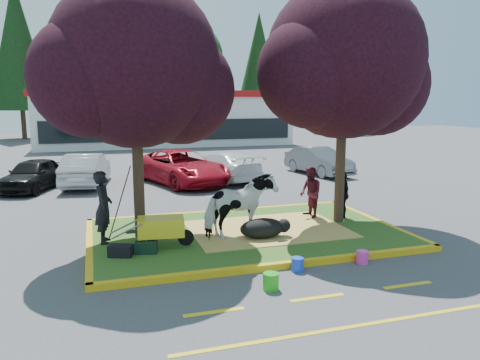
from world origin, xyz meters
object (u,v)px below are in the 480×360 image
object	(u,v)px
bucket_blue	(297,264)
wheelbarrow	(162,227)
calf	(262,228)
cow	(240,206)
car_silver	(86,170)
car_black	(33,174)
bucket_pink	(362,257)
bucket_green	(271,281)
handler	(103,207)

from	to	relation	value
bucket_blue	wheelbarrow	bearing A→B (deg)	141.88
calf	bucket_blue	distance (m)	2.09
cow	car_silver	xyz separation A→B (m)	(-3.86, 9.77, -0.26)
car_black	car_silver	world-z (taller)	car_silver
bucket_pink	car_black	xyz separation A→B (m)	(-8.10, 11.77, 0.50)
bucket_pink	car_silver	world-z (taller)	car_silver
cow	bucket_blue	size ratio (longest dim) A/B	6.49
wheelbarrow	bucket_green	xyz separation A→B (m)	(1.71, -2.84, -0.49)
bucket_blue	handler	bearing A→B (deg)	143.40
bucket_blue	bucket_green	bearing A→B (deg)	-139.89
wheelbarrow	bucket_blue	distance (m)	3.38
calf	bucket_pink	distance (m)	2.67
wheelbarrow	car_silver	distance (m)	10.20
wheelbarrow	bucket_blue	xyz separation A→B (m)	(2.63, -2.06, -0.51)
calf	bucket_pink	xyz separation A→B (m)	(1.66, -2.07, -0.26)
handler	car_silver	xyz separation A→B (m)	(-0.49, 9.19, -0.35)
calf	handler	xyz separation A→B (m)	(-3.88, 0.84, 0.64)
car_black	handler	bearing A→B (deg)	-53.25
handler	bucket_pink	distance (m)	6.32
car_black	bucket_green	bearing A→B (deg)	-45.48
wheelbarrow	bucket_pink	bearing A→B (deg)	-19.19
calf	bucket_green	distance (m)	2.99
bucket_blue	car_black	bearing A→B (deg)	118.89
cow	bucket_green	size ratio (longest dim) A/B	5.78
calf	car_black	size ratio (longest dim) A/B	0.31
calf	car_silver	world-z (taller)	car_silver
calf	wheelbarrow	size ratio (longest dim) A/B	0.61
handler	bucket_blue	xyz separation A→B (m)	(3.93, -2.91, -0.90)
wheelbarrow	bucket_pink	xyz separation A→B (m)	(4.23, -2.06, -0.51)
bucket_green	car_black	bearing A→B (deg)	113.96
cow	wheelbarrow	size ratio (longest dim) A/B	0.99
bucket_green	car_silver	xyz separation A→B (m)	(-3.50, 12.88, 0.54)
bucket_blue	car_black	size ratio (longest dim) A/B	0.08
cow	wheelbarrow	distance (m)	2.10
calf	bucket_pink	world-z (taller)	calf
bucket_green	car_black	world-z (taller)	car_black
bucket_green	bucket_blue	xyz separation A→B (m)	(0.92, 0.77, -0.02)
bucket_pink	car_black	distance (m)	14.30
bucket_green	bucket_blue	size ratio (longest dim) A/B	1.12
cow	handler	xyz separation A→B (m)	(-3.36, 0.58, 0.08)
calf	bucket_green	size ratio (longest dim) A/B	3.54
calf	bucket_blue	size ratio (longest dim) A/B	3.98
car_silver	handler	bearing A→B (deg)	102.81
cow	handler	world-z (taller)	handler
bucket_blue	bucket_pink	bearing A→B (deg)	0.00
cow	car_silver	distance (m)	10.51
handler	bucket_blue	bearing A→B (deg)	-122.00
cow	bucket_pink	world-z (taller)	cow
handler	wheelbarrow	xyz separation A→B (m)	(1.30, -0.85, -0.39)
bucket_blue	car_silver	bearing A→B (deg)	110.06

